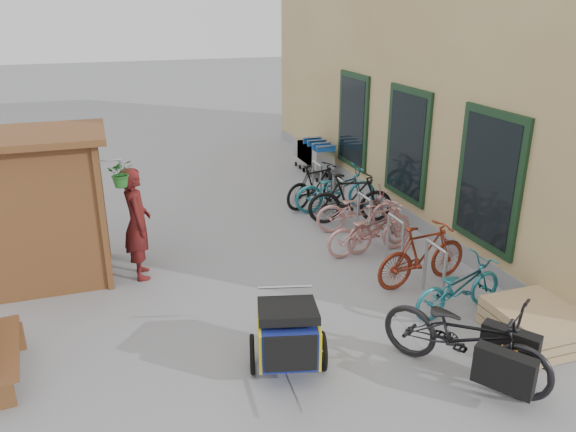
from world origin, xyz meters
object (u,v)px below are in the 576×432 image
object	(u,v)px
shopping_carts	(313,153)
bike_5	(351,198)
bike_2	(369,231)
bike_6	(336,189)
bike_3	(380,226)
cargo_bike	(467,337)
bike_1	(423,255)
person_kiosk	(137,223)
bike_7	(317,185)
pallet_stack	(537,324)
bike_0	(459,286)
kiosk	(31,189)
child_trailer	(288,333)
bike_4	(358,209)

from	to	relation	value
shopping_carts	bike_5	xyz separation A→B (m)	(-0.58, -3.57, -0.03)
bike_2	bike_6	distance (m)	2.27
bike_2	bike_3	bearing A→B (deg)	-72.02
cargo_bike	bike_1	world-z (taller)	cargo_bike
person_kiosk	bike_2	bearing A→B (deg)	-96.98
bike_5	bike_7	bearing A→B (deg)	26.29
pallet_stack	bike_5	bearing A→B (deg)	97.15
cargo_bike	bike_0	bearing A→B (deg)	25.06
person_kiosk	bike_1	xyz separation A→B (m)	(4.17, -1.71, -0.41)
bike_3	cargo_bike	bearing A→B (deg)	154.62
kiosk	bike_6	bearing A→B (deg)	15.16
child_trailer	bike_4	world-z (taller)	child_trailer
pallet_stack	bike_4	distance (m)	4.25
kiosk	bike_5	xyz separation A→B (m)	(5.69, 0.77, -1.03)
kiosk	bike_7	xyz separation A→B (m)	(5.41, 1.91, -1.07)
bike_0	pallet_stack	bearing A→B (deg)	-156.07
bike_0	bike_7	world-z (taller)	bike_7
cargo_bike	bike_2	size ratio (longest dim) A/B	1.28
bike_1	bike_4	world-z (taller)	bike_1
pallet_stack	bike_2	world-z (taller)	bike_2
shopping_carts	bike_3	bearing A→B (deg)	-97.31
cargo_bike	pallet_stack	bearing A→B (deg)	-17.91
cargo_bike	shopping_carts	bearing A→B (deg)	47.29
bike_5	bike_7	world-z (taller)	bike_5
bike_0	bike_5	xyz separation A→B (m)	(0.02, 3.73, 0.11)
bike_1	bike_4	xyz separation A→B (m)	(0.01, 2.34, -0.06)
pallet_stack	bike_3	bearing A→B (deg)	101.00
cargo_bike	bike_5	bearing A→B (deg)	47.28
child_trailer	bike_5	size ratio (longest dim) A/B	0.92
bike_4	bike_5	world-z (taller)	bike_5
bike_3	bike_5	size ratio (longest dim) A/B	0.86
kiosk	bike_3	world-z (taller)	kiosk
bike_1	bike_7	bearing A→B (deg)	-3.70
pallet_stack	bike_1	world-z (taller)	bike_1
bike_0	bike_7	size ratio (longest dim) A/B	0.96
cargo_bike	person_kiosk	distance (m)	5.23
bike_0	bike_6	distance (m)	4.50
shopping_carts	bike_3	distance (m)	4.99
pallet_stack	cargo_bike	size ratio (longest dim) A/B	0.57
kiosk	bike_1	size ratio (longest dim) A/B	1.49
bike_0	bike_2	bearing A→B (deg)	-2.32
bike_5	bike_3	bearing A→B (deg)	-170.00
bike_6	bike_2	bearing A→B (deg)	173.82
bike_3	bike_4	distance (m)	0.93
bike_7	bike_2	bearing A→B (deg)	161.95
pallet_stack	bike_4	size ratio (longest dim) A/B	0.72
pallet_stack	bike_5	size ratio (longest dim) A/B	0.70
bike_6	child_trailer	bearing A→B (deg)	152.97
bike_0	bike_2	world-z (taller)	bike_2
shopping_carts	bike_0	bearing A→B (deg)	-94.74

